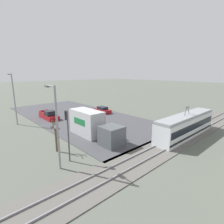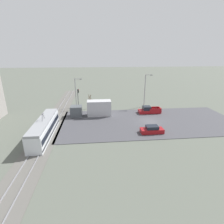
% 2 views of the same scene
% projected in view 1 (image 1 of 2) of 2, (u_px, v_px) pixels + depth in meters
% --- Properties ---
extents(ground_plane, '(320.00, 320.00, 0.00)m').
position_uv_depth(ground_plane, '(78.00, 116.00, 37.53)').
color(ground_plane, '#565B51').
extents(road_surface, '(17.35, 38.73, 0.08)m').
position_uv_depth(road_surface, '(78.00, 116.00, 37.52)').
color(road_surface, '#424247').
rests_on(road_surface, ground).
extents(rail_bed, '(71.23, 4.40, 0.22)m').
position_uv_depth(rail_bed, '(165.00, 146.00, 22.28)').
color(rail_bed, '#5B5954').
rests_on(rail_bed, ground).
extents(light_rail_tram, '(13.15, 2.54, 4.32)m').
position_uv_depth(light_rail_tram, '(186.00, 126.00, 25.39)').
color(light_rail_tram, silver).
rests_on(light_rail_tram, ground).
extents(box_truck, '(2.60, 9.61, 3.68)m').
position_uv_depth(box_truck, '(92.00, 125.00, 24.99)').
color(box_truck, '#4C5156').
rests_on(box_truck, ground).
extents(pickup_truck, '(2.04, 5.53, 1.77)m').
position_uv_depth(pickup_truck, '(49.00, 116.00, 34.92)').
color(pickup_truck, maroon).
rests_on(pickup_truck, ground).
extents(sedan_car_0, '(1.80, 4.33, 1.42)m').
position_uv_depth(sedan_car_0, '(102.00, 110.00, 40.26)').
color(sedan_car_0, maroon).
rests_on(sedan_car_0, ground).
extents(traffic_light_pole, '(0.28, 0.47, 5.44)m').
position_uv_depth(traffic_light_pole, '(68.00, 129.00, 17.77)').
color(traffic_light_pole, '#47474C').
rests_on(traffic_light_pole, ground).
extents(street_tree, '(0.96, 0.80, 4.00)m').
position_uv_depth(street_tree, '(56.00, 137.00, 20.39)').
color(street_tree, brown).
rests_on(street_tree, ground).
extents(street_lamp_near_crossing, '(0.36, 1.95, 9.04)m').
position_uv_depth(street_lamp_near_crossing, '(14.00, 96.00, 30.48)').
color(street_lamp_near_crossing, gray).
rests_on(street_lamp_near_crossing, ground).
extents(street_lamp_mid_block, '(0.36, 1.95, 8.08)m').
position_uv_depth(street_lamp_mid_block, '(56.00, 122.00, 16.19)').
color(street_lamp_mid_block, gray).
rests_on(street_lamp_mid_block, ground).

